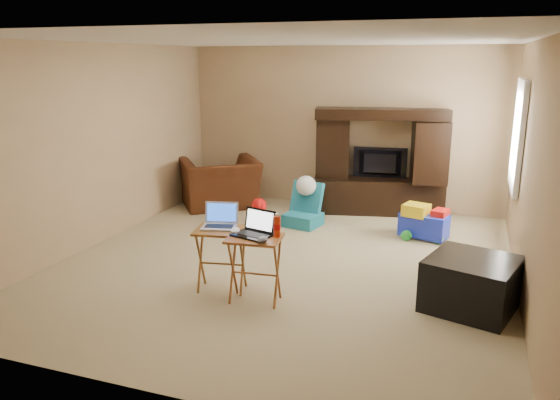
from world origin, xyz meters
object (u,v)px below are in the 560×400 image
at_px(child_rocker, 303,205).
at_px(laptop_right, 251,224).
at_px(tray_table_right, 255,270).
at_px(water_bottle, 277,227).
at_px(mouse_right, 263,240).
at_px(recliner, 220,183).
at_px(television, 380,163).
at_px(plush_toy, 259,213).
at_px(entertainment_center, 379,162).
at_px(push_toy, 424,221).
at_px(laptop_left, 219,217).
at_px(mouse_left, 235,230).
at_px(tray_table_left, 222,260).
at_px(ottoman, 471,284).

distance_m(child_rocker, laptop_right, 2.58).
relative_size(tray_table_right, water_bottle, 3.25).
distance_m(mouse_right, water_bottle, 0.22).
bearing_deg(recliner, child_rocker, 122.57).
bearing_deg(television, plush_toy, 37.95).
bearing_deg(water_bottle, entertainment_center, 83.75).
xyz_separation_m(push_toy, laptop_right, (-1.41, -2.52, 0.55)).
bearing_deg(laptop_left, push_toy, 38.78).
distance_m(laptop_right, water_bottle, 0.25).
distance_m(laptop_right, mouse_left, 0.22).
bearing_deg(child_rocker, tray_table_right, -71.42).
relative_size(entertainment_center, laptop_left, 5.70).
bearing_deg(tray_table_left, tray_table_right, -28.49).
bearing_deg(mouse_left, tray_table_right, -16.58).
xyz_separation_m(push_toy, tray_table_left, (-1.79, -2.40, 0.10)).
height_order(television, plush_toy, television).
bearing_deg(entertainment_center, laptop_right, -112.51).
bearing_deg(tray_table_right, entertainment_center, 75.00).
bearing_deg(tray_table_right, laptop_right, 147.70).
relative_size(entertainment_center, ottoman, 2.53).
relative_size(recliner, push_toy, 1.90).
xyz_separation_m(plush_toy, laptop_left, (0.38, -2.04, 0.55)).
bearing_deg(mouse_left, plush_toy, 105.68).
height_order(entertainment_center, water_bottle, entertainment_center).
height_order(plush_toy, ottoman, ottoman).
xyz_separation_m(ottoman, laptop_right, (-2.02, -0.53, 0.53)).
height_order(ottoman, mouse_right, mouse_right).
relative_size(television, recliner, 0.69).
distance_m(recliner, push_toy, 3.28).
distance_m(recliner, laptop_left, 3.27).
bearing_deg(recliner, mouse_left, 80.49).
height_order(laptop_left, water_bottle, laptop_left).
relative_size(child_rocker, tray_table_right, 0.94).
bearing_deg(entertainment_center, mouse_right, -109.56).
bearing_deg(ottoman, entertainment_center, 114.82).
xyz_separation_m(plush_toy, tray_table_right, (0.83, -2.21, 0.11)).
distance_m(television, recliner, 2.52).
distance_m(recliner, mouse_left, 3.45).
relative_size(child_rocker, ottoman, 0.80).
relative_size(laptop_left, mouse_left, 2.58).
bearing_deg(mouse_right, water_bottle, 70.71).
xyz_separation_m(recliner, ottoman, (3.84, -2.55, -0.13)).
relative_size(tray_table_right, mouse_right, 4.92).
bearing_deg(mouse_left, tray_table_left, 159.78).
bearing_deg(ottoman, tray_table_right, -164.59).
relative_size(tray_table_left, mouse_left, 4.92).
bearing_deg(water_bottle, ottoman, 14.66).
height_order(tray_table_left, mouse_left, mouse_left).
bearing_deg(tray_table_right, tray_table_left, 156.03).
xyz_separation_m(recliner, plush_toy, (1.02, -0.89, -0.16)).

